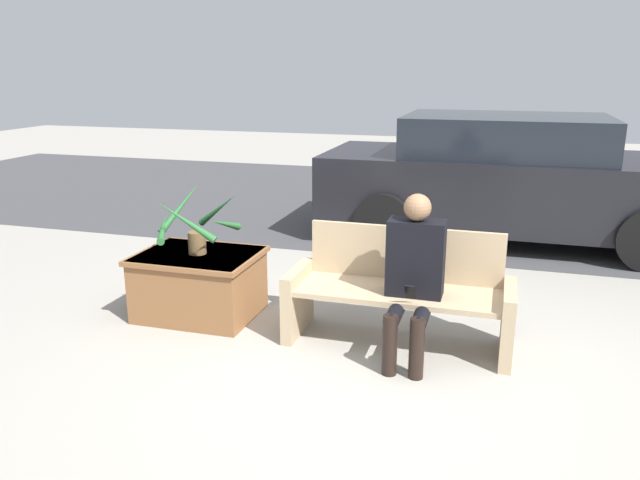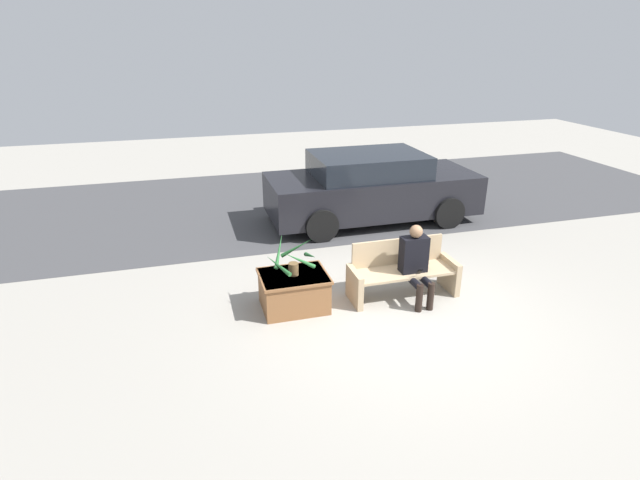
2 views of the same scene
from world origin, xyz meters
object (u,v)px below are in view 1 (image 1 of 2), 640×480
at_px(bench, 400,293).
at_px(parked_car, 510,179).
at_px(potted_plant, 195,225).
at_px(person_seated, 414,271).
at_px(planter_box, 199,282).

distance_m(bench, parked_car, 3.45).
bearing_deg(potted_plant, person_seated, -7.14).
bearing_deg(parked_car, planter_box, -127.10).
relative_size(planter_box, potted_plant, 1.38).
xyz_separation_m(bench, person_seated, (0.12, -0.19, 0.25)).
bearing_deg(planter_box, bench, -1.49).
bearing_deg(bench, potted_plant, 178.73).
height_order(bench, person_seated, person_seated).
bearing_deg(parked_car, potted_plant, -127.11).
bearing_deg(parked_car, person_seated, -100.34).
height_order(planter_box, parked_car, parked_car).
relative_size(bench, person_seated, 1.42).
bearing_deg(bench, planter_box, 178.51).
relative_size(person_seated, potted_plant, 1.66).
bearing_deg(potted_plant, bench, -1.27).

